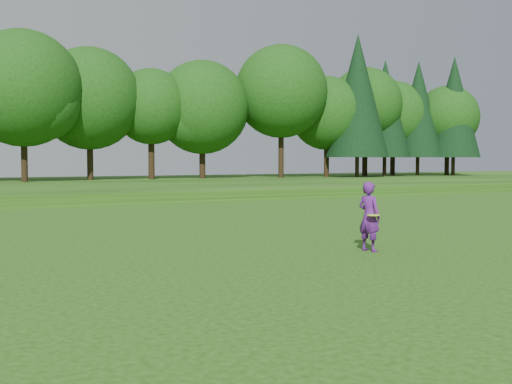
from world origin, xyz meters
name	(u,v)px	position (x,y,z in m)	size (l,w,h in m)	color
ground	(219,274)	(0.00, 0.00, 0.00)	(140.00, 140.00, 0.00)	#1B440D
berm	(2,188)	(0.00, 34.00, 0.30)	(130.00, 30.00, 0.60)	#1B440D
walking_path	(40,206)	(0.00, 20.00, 0.02)	(130.00, 1.60, 0.04)	gray
woman	(369,217)	(4.56, 1.07, 0.86)	(0.54, 0.76, 1.71)	#581B7C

